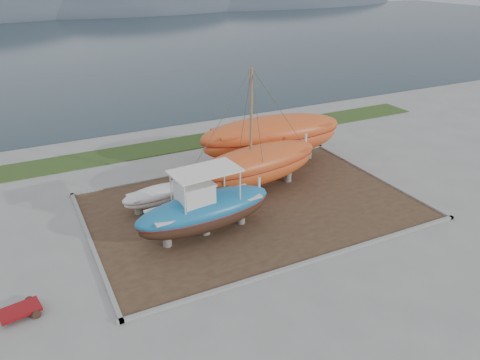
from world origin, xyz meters
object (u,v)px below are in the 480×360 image
blue_caique (205,203)px  orange_sailboat (257,133)px  orange_bare_hull (272,141)px  red_trailer (20,312)px  white_dinghy (157,198)px

blue_caique → orange_sailboat: bearing=29.5°
orange_bare_hull → red_trailer: orange_bare_hull is taller
orange_bare_hull → blue_caique: bearing=-136.0°
blue_caique → orange_bare_hull: size_ratio=0.72×
orange_sailboat → orange_bare_hull: 4.84m
blue_caique → red_trailer: bearing=-170.2°
red_trailer → orange_sailboat: bearing=11.7°
orange_sailboat → red_trailer: 15.22m
white_dinghy → orange_sailboat: (6.04, -0.67, 3.16)m
orange_bare_hull → red_trailer: size_ratio=4.43×
blue_caique → red_trailer: blue_caique is taller
white_dinghy → orange_sailboat: 6.86m
blue_caique → white_dinghy: blue_caique is taller
blue_caique → orange_sailboat: 6.04m
orange_bare_hull → red_trailer: 18.87m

